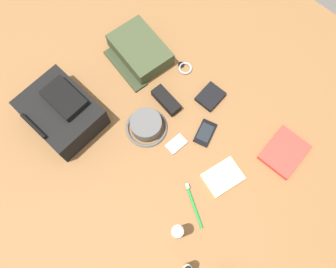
{
  "coord_description": "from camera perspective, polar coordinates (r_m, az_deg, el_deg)",
  "views": [
    {
      "loc": [
        -0.31,
        0.34,
        1.38
      ],
      "look_at": [
        0.0,
        0.0,
        0.04
      ],
      "focal_mm": 36.68,
      "sensor_mm": 36.0,
      "label": 1
    }
  ],
  "objects": [
    {
      "name": "backpack",
      "position": [
        1.49,
        -17.26,
        3.49
      ],
      "size": [
        0.31,
        0.25,
        0.15
      ],
      "color": "black",
      "rests_on": "ground_plane"
    },
    {
      "name": "bucket_hat",
      "position": [
        1.44,
        -3.63,
        1.44
      ],
      "size": [
        0.18,
        0.18,
        0.07
      ],
      "color": "#535353",
      "rests_on": "ground_plane"
    },
    {
      "name": "paperback_novel",
      "position": [
        1.5,
        18.74,
        -2.87
      ],
      "size": [
        0.15,
        0.19,
        0.02
      ],
      "color": "red",
      "rests_on": "ground_plane"
    },
    {
      "name": "sunglasses_case",
      "position": [
        1.49,
        -0.31,
        5.63
      ],
      "size": [
        0.15,
        0.07,
        0.04
      ],
      "primitive_type": "cube",
      "rotation": [
        0.0,
        0.0,
        -0.12
      ],
      "color": "black",
      "rests_on": "ground_plane"
    },
    {
      "name": "notepad",
      "position": [
        1.42,
        9.09,
        -7.06
      ],
      "size": [
        0.15,
        0.17,
        0.02
      ],
      "primitive_type": "cube",
      "rotation": [
        0.0,
        0.0,
        -0.27
      ],
      "color": "beige",
      "rests_on": "ground_plane"
    },
    {
      "name": "wallet",
      "position": [
        1.52,
        7.05,
        6.19
      ],
      "size": [
        0.09,
        0.11,
        0.02
      ],
      "primitive_type": "cube",
      "rotation": [
        0.0,
        0.0,
        0.02
      ],
      "color": "black",
      "rests_on": "ground_plane"
    },
    {
      "name": "toiletry_pouch",
      "position": [
        1.6,
        -4.77,
        13.61
      ],
      "size": [
        0.3,
        0.27,
        0.08
      ],
      "color": "#384228",
      "rests_on": "ground_plane"
    },
    {
      "name": "ground_plane",
      "position": [
        1.46,
        0.0,
        -0.66
      ],
      "size": [
        2.64,
        2.02,
        0.02
      ],
      "primitive_type": "cube",
      "color": "brown",
      "rests_on": "ground"
    },
    {
      "name": "toothpaste_tube",
      "position": [
        1.3,
        1.53,
        -16.0
      ],
      "size": [
        0.04,
        0.04,
        0.16
      ],
      "color": "white",
      "rests_on": "ground_plane"
    },
    {
      "name": "media_player",
      "position": [
        1.44,
        1.38,
        -1.69
      ],
      "size": [
        0.06,
        0.09,
        0.01
      ],
      "color": "#B7B7BC",
      "rests_on": "ground_plane"
    },
    {
      "name": "wristwatch",
      "position": [
        1.58,
        2.79,
        10.95
      ],
      "size": [
        0.07,
        0.06,
        0.01
      ],
      "color": "#99999E",
      "rests_on": "ground_plane"
    },
    {
      "name": "toothbrush",
      "position": [
        1.39,
        4.16,
        -11.3
      ],
      "size": [
        0.17,
        0.1,
        0.02
      ],
      "color": "#198C33",
      "rests_on": "ground_plane"
    },
    {
      "name": "cell_phone",
      "position": [
        1.46,
        6.18,
        0.19
      ],
      "size": [
        0.09,
        0.13,
        0.01
      ],
      "color": "black",
      "rests_on": "ground_plane"
    }
  ]
}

